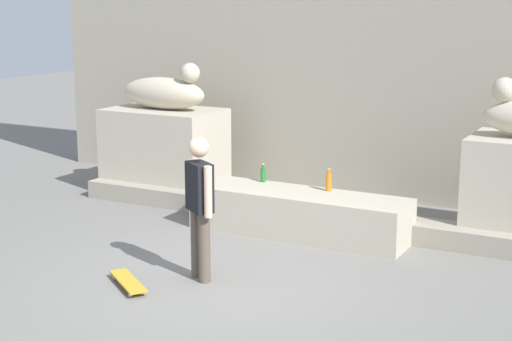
% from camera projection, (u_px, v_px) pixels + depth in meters
% --- Properties ---
extents(ground_plane, '(40.00, 40.00, 0.00)m').
position_uv_depth(ground_plane, '(216.00, 286.00, 8.75)').
color(ground_plane, slate).
extents(pedestal_left, '(1.87, 1.19, 1.42)m').
position_uv_depth(pedestal_left, '(165.00, 151.00, 12.82)').
color(pedestal_left, '#B7AD99').
rests_on(pedestal_left, ground_plane).
extents(statue_reclining_left, '(1.63, 0.66, 0.78)m').
position_uv_depth(statue_reclining_left, '(165.00, 92.00, 12.59)').
color(statue_reclining_left, beige).
rests_on(statue_reclining_left, pedestal_left).
extents(ledge_block, '(3.05, 0.84, 0.60)m').
position_uv_depth(ledge_block, '(299.00, 213.00, 10.60)').
color(ledge_block, '#B7AD99').
rests_on(ledge_block, ground_plane).
extents(skater, '(0.47, 0.36, 1.67)m').
position_uv_depth(skater, '(200.00, 202.00, 8.76)').
color(skater, brown).
rests_on(skater, ground_plane).
extents(skateboard, '(0.77, 0.63, 0.08)m').
position_uv_depth(skateboard, '(128.00, 281.00, 8.70)').
color(skateboard, gold).
rests_on(skateboard, ground_plane).
extents(bottle_green, '(0.08, 0.08, 0.27)m').
position_uv_depth(bottle_green, '(263.00, 174.00, 11.13)').
color(bottle_green, '#1E722D').
rests_on(bottle_green, ledge_block).
extents(bottle_orange, '(0.08, 0.08, 0.32)m').
position_uv_depth(bottle_orange, '(329.00, 181.00, 10.59)').
color(bottle_orange, orange).
rests_on(bottle_orange, ledge_block).
extents(stair_step, '(7.82, 0.50, 0.28)m').
position_uv_depth(stair_step, '(313.00, 216.00, 11.04)').
color(stair_step, gray).
rests_on(stair_step, ground_plane).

